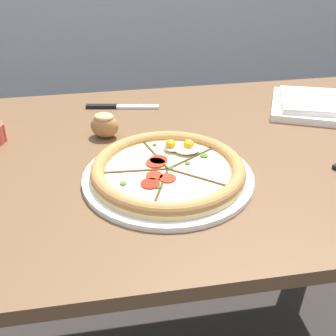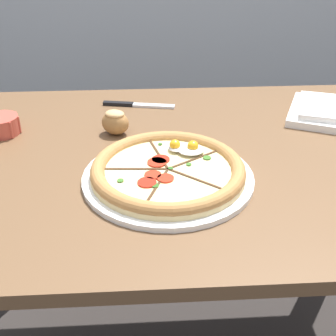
{
  "view_description": "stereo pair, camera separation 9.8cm",
  "coord_description": "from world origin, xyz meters",
  "px_view_note": "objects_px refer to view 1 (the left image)",
  "views": [
    {
      "loc": [
        -0.22,
        -0.94,
        1.27
      ],
      "look_at": [
        -0.07,
        -0.11,
        0.78
      ],
      "focal_mm": 50.0,
      "sensor_mm": 36.0,
      "label": 1
    },
    {
      "loc": [
        -0.12,
        -0.95,
        1.27
      ],
      "look_at": [
        -0.07,
        -0.11,
        0.78
      ],
      "focal_mm": 50.0,
      "sensor_mm": 36.0,
      "label": 2
    }
  ],
  "objects_px": {
    "pizza": "(168,172)",
    "bread_piece_near": "(104,125)",
    "dining_table": "(188,191)",
    "knife_spare": "(121,107)",
    "napkin_folded": "(318,105)"
  },
  "relations": [
    {
      "from": "dining_table",
      "to": "bread_piece_near",
      "type": "distance_m",
      "value": 0.26
    },
    {
      "from": "pizza",
      "to": "bread_piece_near",
      "type": "bearing_deg",
      "value": 117.47
    },
    {
      "from": "pizza",
      "to": "bread_piece_near",
      "type": "height_order",
      "value": "bread_piece_near"
    },
    {
      "from": "pizza",
      "to": "bread_piece_near",
      "type": "xyz_separation_m",
      "value": [
        -0.12,
        0.23,
        0.01
      ]
    },
    {
      "from": "napkin_folded",
      "to": "bread_piece_near",
      "type": "bearing_deg",
      "value": -174.5
    },
    {
      "from": "pizza",
      "to": "bread_piece_near",
      "type": "distance_m",
      "value": 0.26
    },
    {
      "from": "dining_table",
      "to": "napkin_folded",
      "type": "xyz_separation_m",
      "value": [
        0.41,
        0.18,
        0.12
      ]
    },
    {
      "from": "dining_table",
      "to": "pizza",
      "type": "distance_m",
      "value": 0.18
    },
    {
      "from": "pizza",
      "to": "knife_spare",
      "type": "relative_size",
      "value": 1.76
    },
    {
      "from": "napkin_folded",
      "to": "knife_spare",
      "type": "distance_m",
      "value": 0.55
    },
    {
      "from": "napkin_folded",
      "to": "bread_piece_near",
      "type": "relative_size",
      "value": 3.74
    },
    {
      "from": "dining_table",
      "to": "knife_spare",
      "type": "bearing_deg",
      "value": 114.37
    },
    {
      "from": "dining_table",
      "to": "knife_spare",
      "type": "relative_size",
      "value": 6.04
    },
    {
      "from": "bread_piece_near",
      "to": "knife_spare",
      "type": "relative_size",
      "value": 0.41
    },
    {
      "from": "pizza",
      "to": "napkin_folded",
      "type": "bearing_deg",
      "value": 30.99
    }
  ]
}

